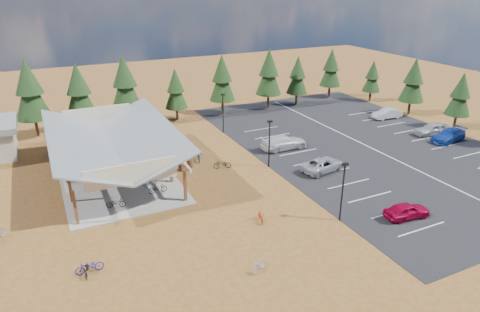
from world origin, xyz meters
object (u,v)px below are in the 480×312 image
(lamp_post_0, at_px, (343,188))
(car_0, at_px, (407,211))
(bike_5, at_px, (150,182))
(bike_pavilion, at_px, (112,140))
(trash_bin_0, at_px, (181,167))
(trash_bin_1, at_px, (190,164))
(bike_0, at_px, (116,203))
(car_3, at_px, (284,142))
(car_8, at_px, (433,129))
(bike_6, at_px, (140,155))
(bike_11, at_px, (261,217))
(lamp_post_2, at_px, (223,111))
(car_7, at_px, (449,135))
(lamp_post_1, at_px, (269,140))
(bike_1, at_px, (107,176))
(car_2, at_px, (323,165))
(bike_16, at_px, (222,164))
(bike_7, at_px, (118,142))
(bike_2, at_px, (75,169))
(bike_13, at_px, (259,266))
(bike_14, at_px, (199,156))
(bike_4, at_px, (158,188))
(bike_8, at_px, (87,270))
(bike_10, at_px, (89,266))
(car_9, at_px, (387,113))
(bike_3, at_px, (93,153))

(lamp_post_0, xyz_separation_m, car_0, (5.20, -2.11, -2.27))
(lamp_post_0, relative_size, bike_5, 3.17)
(bike_pavilion, distance_m, trash_bin_0, 7.44)
(trash_bin_1, height_order, bike_0, bike_0)
(car_3, distance_m, car_8, 19.88)
(bike_6, relative_size, bike_11, 1.16)
(lamp_post_2, height_order, car_7, lamp_post_2)
(bike_6, xyz_separation_m, car_3, (15.89, -4.01, 0.29))
(trash_bin_1, distance_m, bike_0, 10.24)
(bike_pavilion, bearing_deg, lamp_post_1, -18.43)
(bike_pavilion, xyz_separation_m, car_3, (19.07, -1.32, -2.98))
(lamp_post_2, bearing_deg, bike_1, -153.19)
(bike_1, relative_size, car_2, 0.32)
(bike_1, bearing_deg, bike_16, -96.35)
(lamp_post_1, bearing_deg, bike_5, 176.73)
(bike_7, distance_m, car_7, 39.93)
(lamp_post_2, relative_size, trash_bin_0, 5.71)
(car_2, bearing_deg, car_7, -99.74)
(bike_2, relative_size, bike_13, 1.24)
(lamp_post_0, bearing_deg, bike_14, 109.81)
(trash_bin_1, distance_m, bike_7, 10.92)
(bike_4, xyz_separation_m, bike_8, (-7.52, -9.43, -0.13))
(car_0, relative_size, car_2, 0.79)
(lamp_post_0, distance_m, car_7, 25.33)
(trash_bin_0, bearing_deg, bike_14, 33.58)
(trash_bin_0, relative_size, car_0, 0.23)
(trash_bin_1, distance_m, bike_4, 6.39)
(bike_11, bearing_deg, bike_8, -161.37)
(car_2, xyz_separation_m, car_7, (19.04, 0.52, 0.05))
(lamp_post_2, xyz_separation_m, bike_6, (-11.83, -4.30, -2.42))
(bike_6, distance_m, bike_13, 22.86)
(bike_pavilion, distance_m, car_7, 39.43)
(bike_6, xyz_separation_m, bike_7, (-1.39, 5.10, 0.01))
(lamp_post_2, distance_m, car_2, 16.17)
(trash_bin_1, distance_m, bike_2, 11.59)
(bike_7, distance_m, bike_10, 23.82)
(bike_pavilion, bearing_deg, car_8, -8.03)
(trash_bin_1, distance_m, bike_13, 18.52)
(trash_bin_0, height_order, bike_8, trash_bin_0)
(bike_4, height_order, bike_8, bike_4)
(bike_11, height_order, car_2, car_2)
(trash_bin_1, bearing_deg, car_8, -7.12)
(bike_10, height_order, car_3, car_3)
(lamp_post_2, relative_size, bike_5, 3.17)
(bike_0, distance_m, car_9, 40.71)
(car_7, bearing_deg, car_3, -117.54)
(bike_3, xyz_separation_m, bike_14, (10.31, -5.90, -0.08))
(lamp_post_0, xyz_separation_m, bike_3, (-16.36, 22.70, -2.39))
(lamp_post_2, relative_size, car_2, 1.04)
(lamp_post_0, bearing_deg, car_8, 26.20)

